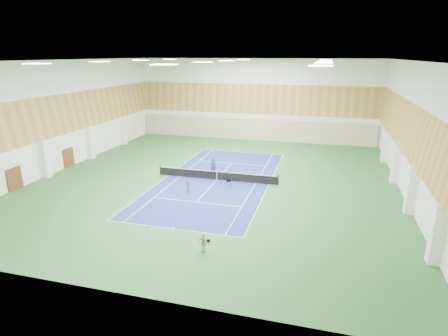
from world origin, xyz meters
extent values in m
plane|color=#29602D|center=(0.00, 0.00, 0.00)|extent=(40.00, 40.00, 0.00)
cube|color=navy|center=(0.00, 0.00, 0.01)|extent=(10.97, 23.77, 0.01)
cube|color=#C6B793|center=(0.00, 19.75, 1.60)|extent=(35.40, 0.16, 3.20)
cube|color=#593319|center=(-17.92, -8.00, 1.10)|extent=(0.08, 1.80, 2.20)
cube|color=#593319|center=(-17.92, 0.00, 1.10)|extent=(0.08, 1.80, 2.20)
imported|color=navy|center=(-1.09, 2.24, 0.85)|extent=(0.73, 0.60, 1.71)
imported|color=gray|center=(-1.58, -4.23, 0.57)|extent=(0.63, 0.54, 1.14)
imported|color=tan|center=(3.34, -14.50, 0.65)|extent=(0.82, 0.57, 1.29)
cone|color=#FF600D|center=(-3.08, -6.29, 0.12)|extent=(0.21, 0.21, 0.24)
cone|color=#FF410D|center=(-1.25, -6.93, 0.12)|extent=(0.22, 0.22, 0.24)
cone|color=#E7530C|center=(1.07, -6.10, 0.10)|extent=(0.19, 0.19, 0.20)
cone|color=orange|center=(3.40, -6.75, 0.11)|extent=(0.21, 0.21, 0.23)
cone|color=#EC4D0C|center=(-3.82, -11.37, 0.10)|extent=(0.18, 0.18, 0.19)
cone|color=#F8590D|center=(-1.82, -12.05, 0.12)|extent=(0.21, 0.21, 0.23)
cone|color=#FF4C0D|center=(1.88, -11.72, 0.11)|extent=(0.19, 0.19, 0.21)
cone|color=#DD5D0B|center=(4.53, -11.65, 0.11)|extent=(0.21, 0.21, 0.23)
camera|label=1|loc=(10.56, -35.48, 12.57)|focal=30.00mm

